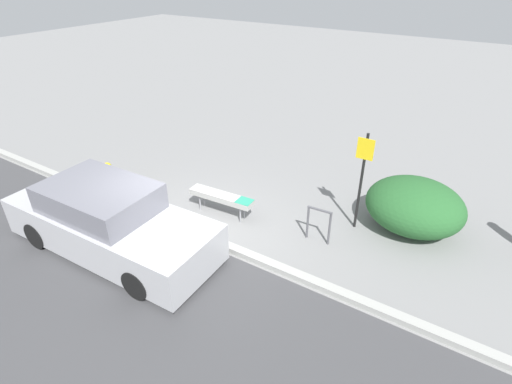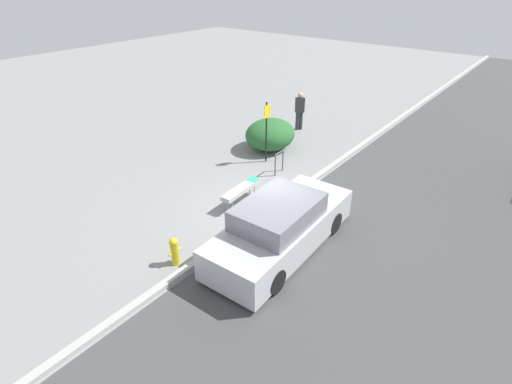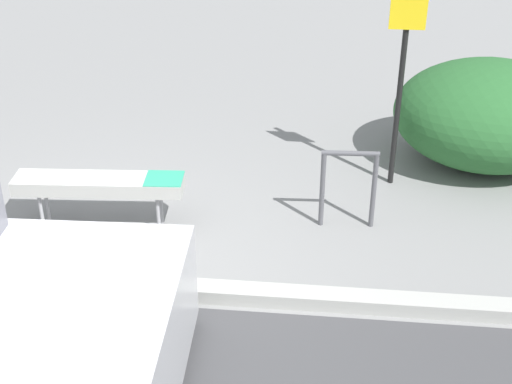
# 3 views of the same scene
# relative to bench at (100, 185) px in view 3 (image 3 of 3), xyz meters

# --- Properties ---
(ground_plane) EXTENTS (60.00, 60.00, 0.00)m
(ground_plane) POSITION_rel_bench_xyz_m (-0.02, -1.04, -0.47)
(ground_plane) COLOR gray
(curb) EXTENTS (60.00, 0.20, 0.13)m
(curb) POSITION_rel_bench_xyz_m (-0.02, -1.04, -0.41)
(curb) COLOR #A8A8A3
(curb) RESTS_ON ground_plane
(bench) EXTENTS (1.66, 0.44, 0.56)m
(bench) POSITION_rel_bench_xyz_m (0.00, 0.00, 0.00)
(bench) COLOR #99999E
(bench) RESTS_ON ground_plane
(bike_rack) EXTENTS (0.55, 0.08, 0.83)m
(bike_rack) POSITION_rel_bench_xyz_m (2.40, 0.27, 0.03)
(bike_rack) COLOR #515156
(bike_rack) RESTS_ON ground_plane
(sign_post) EXTENTS (0.36, 0.08, 2.30)m
(sign_post) POSITION_rel_bench_xyz_m (2.90, 1.21, 0.91)
(sign_post) COLOR black
(sign_post) RESTS_ON ground_plane
(shrub_hedge) EXTENTS (2.16, 1.87, 1.20)m
(shrub_hedge) POSITION_rel_bench_xyz_m (3.99, 1.84, 0.13)
(shrub_hedge) COLOR #28602D
(shrub_hedge) RESTS_ON ground_plane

